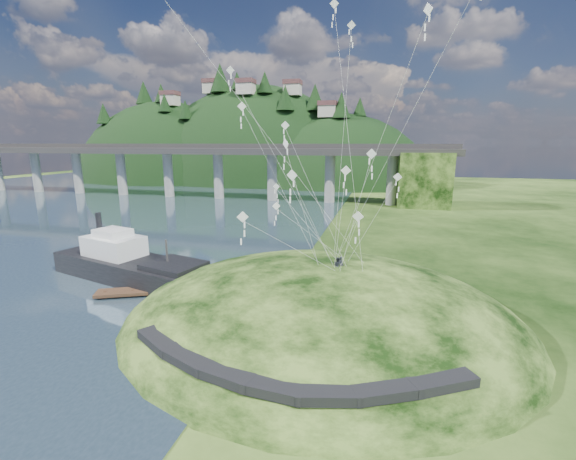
# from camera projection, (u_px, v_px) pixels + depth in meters

# --- Properties ---
(ground) EXTENTS (320.00, 320.00, 0.00)m
(ground) POSITION_uv_depth(u_px,v_px,m) (228.00, 319.00, 33.98)
(ground) COLOR black
(ground) RESTS_ON ground
(grass_hill) EXTENTS (36.00, 32.00, 13.00)m
(grass_hill) POSITION_uv_depth(u_px,v_px,m) (320.00, 335.00, 34.30)
(grass_hill) COLOR black
(grass_hill) RESTS_ON ground
(footpath) EXTENTS (22.29, 5.84, 0.83)m
(footpath) POSITION_uv_depth(u_px,v_px,m) (280.00, 372.00, 22.53)
(footpath) COLOR black
(footpath) RESTS_ON ground
(bridge) EXTENTS (160.00, 11.00, 15.00)m
(bridge) POSITION_uv_depth(u_px,v_px,m) (237.00, 164.00, 104.39)
(bridge) COLOR #2D2B2B
(bridge) RESTS_ON ground
(far_ridge) EXTENTS (153.00, 70.00, 94.50)m
(far_ridge) POSITION_uv_depth(u_px,v_px,m) (246.00, 198.00, 161.54)
(far_ridge) COLOR black
(far_ridge) RESTS_ON ground
(work_barge) EXTENTS (21.57, 10.98, 7.28)m
(work_barge) POSITION_uv_depth(u_px,v_px,m) (130.00, 264.00, 43.65)
(work_barge) COLOR black
(work_barge) RESTS_ON ground
(wooden_dock) EXTENTS (12.16, 6.87, 0.89)m
(wooden_dock) POSITION_uv_depth(u_px,v_px,m) (160.00, 290.00, 39.74)
(wooden_dock) COLOR #3D2619
(wooden_dock) RESTS_ON ground
(kite_flyers) EXTENTS (1.04, 1.05, 1.53)m
(kite_flyers) POSITION_uv_depth(u_px,v_px,m) (339.00, 257.00, 32.78)
(kite_flyers) COLOR #252831
(kite_flyers) RESTS_ON ground
(kite_swarm) EXTENTS (21.05, 12.56, 18.99)m
(kite_swarm) POSITION_uv_depth(u_px,v_px,m) (307.00, 120.00, 29.47)
(kite_swarm) COLOR white
(kite_swarm) RESTS_ON ground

